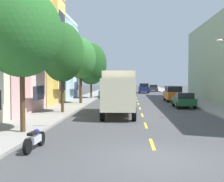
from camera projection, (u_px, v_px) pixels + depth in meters
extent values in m
plane|color=#424244|center=(137.00, 99.00, 40.38)|extent=(160.00, 160.00, 0.00)
cube|color=gray|center=(84.00, 99.00, 38.82)|extent=(3.20, 120.00, 0.14)
cube|color=gray|center=(191.00, 100.00, 37.95)|extent=(3.20, 120.00, 0.14)
cube|color=yellow|center=(152.00, 144.00, 12.46)|extent=(0.14, 2.20, 0.01)
cube|color=yellow|center=(146.00, 125.00, 17.45)|extent=(0.14, 2.20, 0.01)
cube|color=yellow|center=(142.00, 115.00, 22.43)|extent=(0.14, 2.20, 0.01)
cube|color=yellow|center=(140.00, 108.00, 27.42)|extent=(0.14, 2.20, 0.01)
cube|color=yellow|center=(138.00, 104.00, 32.40)|extent=(0.14, 2.20, 0.01)
cube|color=yellow|center=(137.00, 100.00, 37.39)|extent=(0.14, 2.20, 0.01)
cube|color=yellow|center=(136.00, 98.00, 42.38)|extent=(0.14, 2.20, 0.01)
cube|color=yellow|center=(136.00, 96.00, 47.36)|extent=(0.14, 2.20, 0.01)
cube|color=yellow|center=(135.00, 94.00, 52.35)|extent=(0.14, 2.20, 0.01)
cube|color=yellow|center=(135.00, 93.00, 57.33)|extent=(0.14, 2.20, 0.01)
cube|color=#FECACA|center=(35.00, 49.00, 22.48)|extent=(0.55, 3.50, 7.42)
cube|color=#1E232D|center=(39.00, 93.00, 22.61)|extent=(0.04, 2.66, 1.10)
cube|color=#1E232D|center=(38.00, 57.00, 22.49)|extent=(0.04, 2.66, 1.10)
cube|color=#1E232D|center=(38.00, 20.00, 22.37)|extent=(0.04, 2.66, 1.10)
cube|color=tan|center=(9.00, 50.00, 30.74)|extent=(10.33, 7.78, 11.91)
cube|color=#F9D572|center=(59.00, 45.00, 30.38)|extent=(0.55, 3.50, 9.29)
cube|color=#1E232D|center=(62.00, 85.00, 30.54)|extent=(0.04, 2.66, 1.10)
cube|color=#1E232D|center=(62.00, 52.00, 30.39)|extent=(0.04, 2.66, 1.10)
cube|color=#1E232D|center=(62.00, 17.00, 30.24)|extent=(0.04, 2.66, 1.10)
cube|color=#9EB7CC|center=(33.00, 61.00, 38.73)|extent=(10.71, 7.78, 10.34)
cube|color=#CAE7FE|center=(70.00, 21.00, 38.19)|extent=(0.60, 7.78, 0.44)
cube|color=#CAE7FE|center=(74.00, 58.00, 38.37)|extent=(0.55, 3.50, 8.07)
cube|color=#1E232D|center=(76.00, 86.00, 38.51)|extent=(0.04, 2.66, 1.10)
cube|color=#1E232D|center=(76.00, 63.00, 38.38)|extent=(0.04, 2.66, 1.10)
cube|color=#1E232D|center=(76.00, 39.00, 38.25)|extent=(0.04, 2.66, 1.10)
cylinder|color=#47331E|center=(23.00, 99.00, 14.55)|extent=(0.26, 0.26, 3.33)
ellipsoid|color=#235B23|center=(22.00, 33.00, 14.41)|extent=(4.08, 4.08, 4.48)
cylinder|color=#47331E|center=(62.00, 93.00, 23.17)|extent=(0.24, 0.24, 3.04)
ellipsoid|color=#1E4C1E|center=(62.00, 52.00, 23.03)|extent=(3.46, 3.46, 4.75)
cylinder|color=#47331E|center=(81.00, 88.00, 31.78)|extent=(0.31, 0.31, 3.26)
ellipsoid|color=#2D6B2D|center=(81.00, 58.00, 31.64)|extent=(3.40, 3.40, 4.54)
cylinder|color=#47331E|center=(91.00, 89.00, 40.41)|extent=(0.26, 0.26, 2.60)
ellipsoid|color=#1E4C1E|center=(91.00, 64.00, 40.26)|extent=(4.36, 4.36, 5.83)
ellipsoid|color=silver|center=(220.00, 41.00, 19.28)|extent=(0.44, 0.28, 0.20)
cube|color=beige|center=(119.00, 89.00, 23.20)|extent=(2.50, 5.78, 2.76)
cube|color=beige|center=(118.00, 95.00, 19.21)|extent=(2.34, 1.94, 2.20)
cube|color=black|center=(118.00, 88.00, 18.29)|extent=(2.02, 0.12, 0.97)
cube|color=black|center=(120.00, 105.00, 26.06)|extent=(2.40, 0.20, 0.24)
cylinder|color=black|center=(102.00, 114.00, 19.26)|extent=(0.30, 0.96, 0.96)
cylinder|color=black|center=(134.00, 114.00, 19.16)|extent=(0.30, 0.96, 0.96)
cylinder|color=black|center=(107.00, 106.00, 24.98)|extent=(0.30, 0.96, 0.96)
cylinder|color=black|center=(132.00, 106.00, 24.89)|extent=(0.30, 0.96, 0.96)
cylinder|color=black|center=(107.00, 107.00, 23.89)|extent=(0.30, 0.96, 0.96)
cylinder|color=black|center=(132.00, 107.00, 23.79)|extent=(0.30, 0.96, 0.96)
cube|color=#194C28|center=(183.00, 101.00, 28.19)|extent=(1.80, 4.03, 0.62)
cube|color=black|center=(184.00, 95.00, 27.69)|extent=(1.56, 1.70, 0.55)
cylinder|color=black|center=(188.00, 103.00, 29.53)|extent=(0.23, 0.66, 0.66)
cylinder|color=black|center=(173.00, 103.00, 29.60)|extent=(0.23, 0.66, 0.66)
cylinder|color=black|center=(195.00, 106.00, 26.81)|extent=(0.23, 0.66, 0.66)
cylinder|color=black|center=(178.00, 105.00, 26.89)|extent=(0.23, 0.66, 0.66)
cube|color=maroon|center=(115.00, 88.00, 64.99)|extent=(1.82, 4.03, 0.62)
cube|color=black|center=(116.00, 86.00, 65.44)|extent=(1.56, 1.71, 0.55)
cylinder|color=black|center=(112.00, 90.00, 63.71)|extent=(0.23, 0.66, 0.66)
cylinder|color=black|center=(118.00, 90.00, 63.59)|extent=(0.23, 0.66, 0.66)
cylinder|color=black|center=(113.00, 90.00, 66.42)|extent=(0.23, 0.66, 0.66)
cylinder|color=black|center=(119.00, 90.00, 66.30)|extent=(0.23, 0.66, 0.66)
cube|color=#333338|center=(153.00, 89.00, 64.81)|extent=(1.83, 4.70, 0.62)
cube|color=black|center=(153.00, 86.00, 64.41)|extent=(1.61, 2.82, 0.55)
cylinder|color=black|center=(156.00, 90.00, 66.36)|extent=(0.22, 0.66, 0.66)
cylinder|color=black|center=(149.00, 90.00, 66.46)|extent=(0.22, 0.66, 0.66)
cylinder|color=black|center=(157.00, 90.00, 63.18)|extent=(0.22, 0.66, 0.66)
cylinder|color=black|center=(150.00, 90.00, 63.27)|extent=(0.22, 0.66, 0.66)
cube|color=#195B60|center=(107.00, 93.00, 43.81)|extent=(2.15, 5.35, 0.80)
cube|color=black|center=(106.00, 88.00, 42.62)|extent=(1.80, 1.64, 0.60)
cylinder|color=black|center=(100.00, 96.00, 42.11)|extent=(0.24, 0.67, 0.66)
cylinder|color=black|center=(112.00, 96.00, 41.95)|extent=(0.24, 0.67, 0.66)
cylinder|color=black|center=(103.00, 95.00, 45.70)|extent=(0.24, 0.67, 0.66)
cylinder|color=black|center=(114.00, 95.00, 45.54)|extent=(0.24, 0.67, 0.66)
cube|color=orange|center=(173.00, 95.00, 35.93)|extent=(1.99, 4.82, 0.90)
cube|color=black|center=(173.00, 89.00, 35.90)|extent=(1.74, 2.80, 0.70)
cylinder|color=black|center=(178.00, 98.00, 37.53)|extent=(0.23, 0.66, 0.66)
cylinder|color=black|center=(165.00, 98.00, 37.63)|extent=(0.23, 0.66, 0.66)
cylinder|color=black|center=(183.00, 100.00, 34.28)|extent=(0.23, 0.66, 0.66)
cylinder|color=black|center=(168.00, 100.00, 34.37)|extent=(0.23, 0.66, 0.66)
cube|color=navy|center=(144.00, 89.00, 57.15)|extent=(1.95, 4.80, 0.90)
cube|color=black|center=(144.00, 85.00, 57.11)|extent=(1.72, 2.78, 0.70)
cylinder|color=black|center=(148.00, 91.00, 58.74)|extent=(0.22, 0.66, 0.66)
cylinder|color=black|center=(139.00, 91.00, 58.85)|extent=(0.22, 0.66, 0.66)
cylinder|color=black|center=(149.00, 92.00, 55.48)|extent=(0.22, 0.66, 0.66)
cylinder|color=black|center=(140.00, 92.00, 55.59)|extent=(0.22, 0.66, 0.66)
cylinder|color=black|center=(41.00, 138.00, 12.16)|extent=(0.17, 0.61, 0.60)
cylinder|color=black|center=(27.00, 146.00, 10.72)|extent=(0.17, 0.61, 0.60)
cube|color=silver|center=(35.00, 139.00, 11.44)|extent=(0.32, 0.82, 0.28)
ellipsoid|color=navy|center=(36.00, 132.00, 11.60)|extent=(0.24, 0.48, 0.22)
cube|color=black|center=(32.00, 134.00, 11.16)|extent=(0.24, 0.53, 0.10)
cylinder|color=silver|center=(40.00, 125.00, 12.02)|extent=(0.62, 0.06, 0.03)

